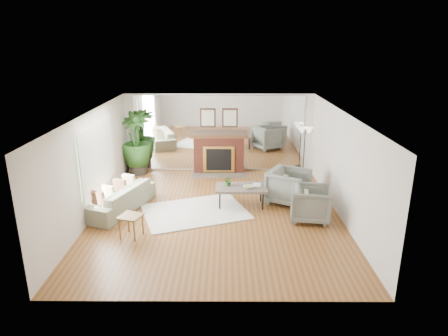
{
  "coord_description": "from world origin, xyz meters",
  "views": [
    {
      "loc": [
        0.23,
        -9.08,
        4.1
      ],
      "look_at": [
        0.18,
        0.6,
        0.99
      ],
      "focal_mm": 32.0,
      "sensor_mm": 36.0,
      "label": 1
    }
  ],
  "objects_px": {
    "sofa": "(119,198)",
    "side_table": "(131,219)",
    "potted_ficus": "(136,141)",
    "floor_lamp": "(305,134)",
    "coffee_table": "(241,188)",
    "fireplace": "(219,152)",
    "armchair_front": "(311,204)",
    "armchair_back": "(289,186)"
  },
  "relations": [
    {
      "from": "coffee_table",
      "to": "sofa",
      "type": "relative_size",
      "value": 0.6
    },
    {
      "from": "coffee_table",
      "to": "armchair_back",
      "type": "height_order",
      "value": "armchair_back"
    },
    {
      "from": "armchair_back",
      "to": "side_table",
      "type": "bearing_deg",
      "value": 146.72
    },
    {
      "from": "potted_ficus",
      "to": "side_table",
      "type": "bearing_deg",
      "value": -79.89
    },
    {
      "from": "potted_ficus",
      "to": "floor_lamp",
      "type": "bearing_deg",
      "value": 0.0
    },
    {
      "from": "fireplace",
      "to": "potted_ficus",
      "type": "relative_size",
      "value": 1.02
    },
    {
      "from": "coffee_table",
      "to": "armchair_front",
      "type": "xyz_separation_m",
      "value": [
        1.62,
        -0.85,
        -0.06
      ]
    },
    {
      "from": "armchair_back",
      "to": "armchair_front",
      "type": "relative_size",
      "value": 1.09
    },
    {
      "from": "armchair_front",
      "to": "potted_ficus",
      "type": "xyz_separation_m",
      "value": [
        -4.83,
        3.44,
        0.66
      ]
    },
    {
      "from": "coffee_table",
      "to": "side_table",
      "type": "relative_size",
      "value": 2.32
    },
    {
      "from": "fireplace",
      "to": "coffee_table",
      "type": "distance_m",
      "value": 2.83
    },
    {
      "from": "armchair_back",
      "to": "floor_lamp",
      "type": "xyz_separation_m",
      "value": [
        0.83,
        2.38,
        0.85
      ]
    },
    {
      "from": "fireplace",
      "to": "coffee_table",
      "type": "height_order",
      "value": "fireplace"
    },
    {
      "from": "potted_ficus",
      "to": "floor_lamp",
      "type": "distance_m",
      "value": 5.3
    },
    {
      "from": "armchair_back",
      "to": "armchair_front",
      "type": "height_order",
      "value": "armchair_back"
    },
    {
      "from": "coffee_table",
      "to": "floor_lamp",
      "type": "distance_m",
      "value": 3.43
    },
    {
      "from": "coffee_table",
      "to": "potted_ficus",
      "type": "height_order",
      "value": "potted_ficus"
    },
    {
      "from": "coffee_table",
      "to": "armchair_front",
      "type": "relative_size",
      "value": 1.44
    },
    {
      "from": "fireplace",
      "to": "sofa",
      "type": "xyz_separation_m",
      "value": [
        -2.45,
        -3.06,
        -0.34
      ]
    },
    {
      "from": "sofa",
      "to": "floor_lamp",
      "type": "distance_m",
      "value": 5.99
    },
    {
      "from": "coffee_table",
      "to": "side_table",
      "type": "distance_m",
      "value": 3.0
    },
    {
      "from": "armchair_back",
      "to": "potted_ficus",
      "type": "xyz_separation_m",
      "value": [
        -4.47,
        2.38,
        0.62
      ]
    },
    {
      "from": "side_table",
      "to": "floor_lamp",
      "type": "bearing_deg",
      "value": 43.87
    },
    {
      "from": "sofa",
      "to": "armchair_back",
      "type": "xyz_separation_m",
      "value": [
        4.32,
        0.52,
        0.13
      ]
    },
    {
      "from": "side_table",
      "to": "potted_ficus",
      "type": "distance_m",
      "value": 4.47
    },
    {
      "from": "potted_ficus",
      "to": "floor_lamp",
      "type": "relative_size",
      "value": 1.32
    },
    {
      "from": "sofa",
      "to": "side_table",
      "type": "height_order",
      "value": "sofa"
    },
    {
      "from": "side_table",
      "to": "floor_lamp",
      "type": "height_order",
      "value": "floor_lamp"
    },
    {
      "from": "armchair_back",
      "to": "floor_lamp",
      "type": "relative_size",
      "value": 0.65
    },
    {
      "from": "sofa",
      "to": "side_table",
      "type": "bearing_deg",
      "value": 43.66
    },
    {
      "from": "fireplace",
      "to": "armchair_back",
      "type": "height_order",
      "value": "fireplace"
    },
    {
      "from": "armchair_back",
      "to": "armchair_front",
      "type": "bearing_deg",
      "value": -132.35
    },
    {
      "from": "potted_ficus",
      "to": "coffee_table",
      "type": "bearing_deg",
      "value": -38.91
    },
    {
      "from": "coffee_table",
      "to": "side_table",
      "type": "height_order",
      "value": "coffee_table"
    },
    {
      "from": "armchair_back",
      "to": "floor_lamp",
      "type": "height_order",
      "value": "floor_lamp"
    },
    {
      "from": "side_table",
      "to": "potted_ficus",
      "type": "relative_size",
      "value": 0.28
    },
    {
      "from": "sofa",
      "to": "potted_ficus",
      "type": "relative_size",
      "value": 1.08
    },
    {
      "from": "fireplace",
      "to": "armchair_front",
      "type": "height_order",
      "value": "fireplace"
    },
    {
      "from": "side_table",
      "to": "potted_ficus",
      "type": "height_order",
      "value": "potted_ficus"
    },
    {
      "from": "fireplace",
      "to": "armchair_front",
      "type": "distance_m",
      "value": 4.25
    },
    {
      "from": "coffee_table",
      "to": "potted_ficus",
      "type": "distance_m",
      "value": 4.17
    },
    {
      "from": "side_table",
      "to": "coffee_table",
      "type": "bearing_deg",
      "value": 35.76
    }
  ]
}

